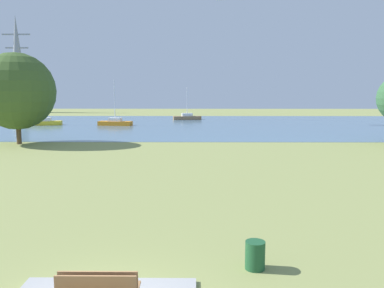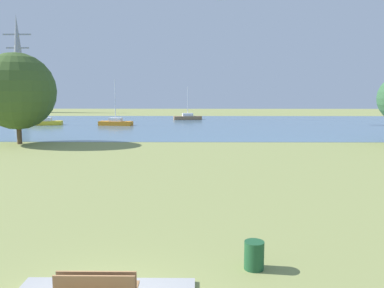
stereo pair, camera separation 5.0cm
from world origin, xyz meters
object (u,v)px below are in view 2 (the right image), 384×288
at_px(sailboat_brown, 188,117).
at_px(sailboat_green, 29,118).
at_px(sailboat_yellow, 45,122).
at_px(sailboat_orange, 116,122).
at_px(litter_bin, 254,255).
at_px(electricity_pylon, 19,64).
at_px(tree_east_far, 17,91).

relative_size(sailboat_brown, sailboat_green, 0.89).
bearing_deg(sailboat_green, sailboat_yellow, -53.77).
distance_m(sailboat_orange, sailboat_brown, 15.47).
bearing_deg(litter_bin, electricity_pylon, 117.62).
bearing_deg(sailboat_yellow, litter_bin, -63.04).
height_order(sailboat_yellow, sailboat_brown, sailboat_yellow).
height_order(litter_bin, sailboat_yellow, sailboat_yellow).
bearing_deg(electricity_pylon, sailboat_yellow, -61.52).
bearing_deg(tree_east_far, sailboat_yellow, 104.78).
xyz_separation_m(sailboat_orange, sailboat_green, (-15.94, 7.98, -0.00)).
relative_size(sailboat_orange, sailboat_yellow, 1.00).
distance_m(sailboat_yellow, tree_east_far, 21.52).
xyz_separation_m(sailboat_green, tree_east_far, (10.91, -27.93, 4.47)).
bearing_deg(sailboat_orange, sailboat_green, 153.40).
xyz_separation_m(litter_bin, sailboat_brown, (-3.16, 57.82, 0.05)).
bearing_deg(sailboat_brown, sailboat_yellow, -151.17).
bearing_deg(tree_east_far, sailboat_green, 111.35).
bearing_deg(sailboat_orange, sailboat_brown, 49.15).
bearing_deg(sailboat_brown, litter_bin, -86.87).
height_order(tree_east_far, electricity_pylon, electricity_pylon).
xyz_separation_m(sailboat_orange, sailboat_brown, (10.12, 11.70, -0.01)).
distance_m(sailboat_green, electricity_pylon, 32.12).
xyz_separation_m(sailboat_brown, sailboat_green, (-26.06, -3.73, 0.01)).
relative_size(sailboat_yellow, tree_east_far, 0.77).
xyz_separation_m(sailboat_brown, electricity_pylon, (-39.39, 23.50, 10.62)).
height_order(litter_bin, tree_east_far, tree_east_far).
bearing_deg(sailboat_brown, sailboat_orange, -130.85).
relative_size(sailboat_green, electricity_pylon, 0.29).
bearing_deg(electricity_pylon, sailboat_green, -63.91).
bearing_deg(litter_bin, tree_east_far, 124.96).
bearing_deg(sailboat_brown, sailboat_green, -171.86).
xyz_separation_m(sailboat_orange, electricity_pylon, (-29.27, 35.21, 10.61)).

